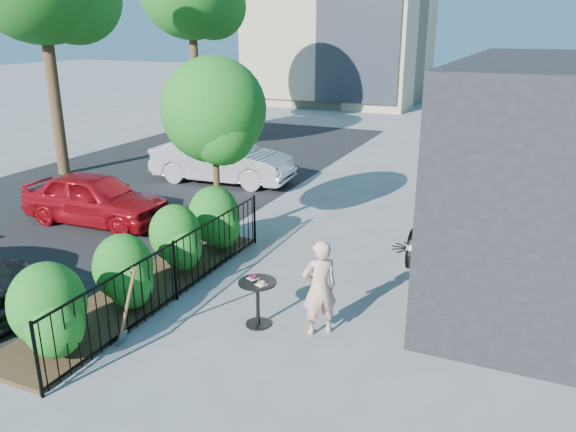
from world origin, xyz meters
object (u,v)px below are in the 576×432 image
at_px(patio_tree, 216,117).
at_px(woman, 319,288).
at_px(shovel, 126,311).
at_px(cafe_table, 258,295).
at_px(car_red, 96,198).
at_px(car_silver, 222,159).

relative_size(patio_tree, woman, 2.57).
xyz_separation_m(patio_tree, shovel, (0.98, -4.33, -2.17)).
bearing_deg(cafe_table, car_red, 153.84).
relative_size(patio_tree, cafe_table, 4.85).
bearing_deg(car_red, shovel, -135.78).
distance_m(patio_tree, car_red, 4.00).
relative_size(patio_tree, shovel, 2.91).
height_order(patio_tree, shovel, patio_tree).
bearing_deg(shovel, patio_tree, 102.76).
bearing_deg(woman, patio_tree, -80.14).
bearing_deg(car_red, car_silver, -12.50).
distance_m(cafe_table, woman, 1.01).
distance_m(shovel, car_silver, 9.44).
distance_m(patio_tree, woman, 4.84).
bearing_deg(car_red, cafe_table, -117.88).
bearing_deg(shovel, car_silver, 111.71).
height_order(car_red, car_silver, car_silver).
relative_size(cafe_table, car_red, 0.22).
bearing_deg(patio_tree, woman, -39.47).
bearing_deg(car_silver, patio_tree, -154.40).
distance_m(woman, car_silver, 9.35).
bearing_deg(cafe_table, shovel, -136.85).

